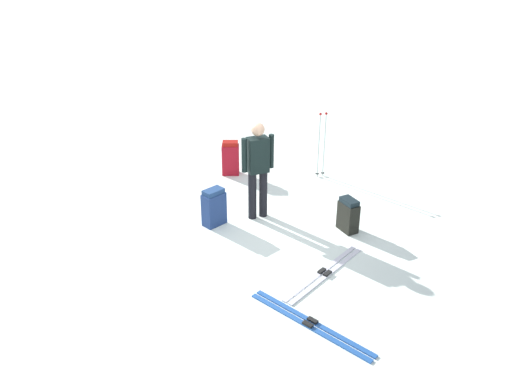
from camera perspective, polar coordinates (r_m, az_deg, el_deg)
The scene contains 8 objects.
ground_plane at distance 8.77m, azimuth 0.00°, elevation -4.12°, with size 80.00×80.00×0.00m, color white.
skier_standing at distance 8.76m, azimuth 0.20°, elevation 2.83°, with size 0.54×0.33×1.70m.
ski_pair_near at distance 6.86m, azimuth 5.85°, elevation -13.93°, with size 1.46×1.39×0.05m.
ski_pair_far at distance 7.76m, azimuth 7.41°, elevation -8.69°, with size 1.31×1.46×0.05m.
backpack_large_dark at distance 10.69m, azimuth -2.76°, elevation 3.66°, with size 0.34×0.23×0.70m.
backpack_bright at distance 8.82m, azimuth -4.55°, elevation -1.67°, with size 0.43×0.42×0.65m.
backpack_small_spare at distance 8.76m, azimuth 9.91°, elevation -2.48°, with size 0.34×0.41×0.57m.
ski_poles_planted_near at distance 10.51m, azimuth 7.11°, elevation 5.41°, with size 0.19×0.10×1.33m.
Camera 1 is at (0.11, 7.59, 4.39)m, focal length 37.10 mm.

